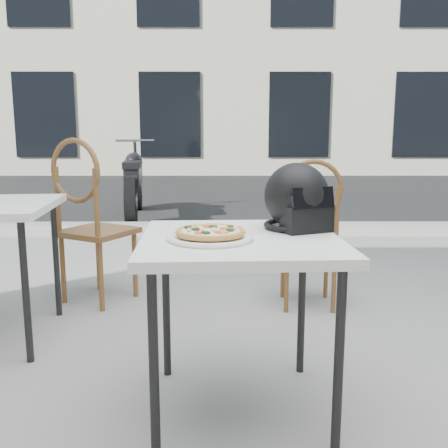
{
  "coord_description": "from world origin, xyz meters",
  "views": [
    {
      "loc": [
        -0.31,
        -2.44,
        1.09
      ],
      "look_at": [
        -0.31,
        -0.59,
        0.76
      ],
      "focal_mm": 40.0,
      "sensor_mm": 36.0,
      "label": 1
    }
  ],
  "objects_px": {
    "cafe_chair_main": "(310,227)",
    "motorcycle": "(134,184)",
    "cafe_chair_side": "(89,213)",
    "cafe_table_main": "(240,253)",
    "helmet": "(297,200)",
    "pizza": "(210,232)",
    "plate": "(210,237)"
  },
  "relations": [
    {
      "from": "cafe_chair_main",
      "to": "motorcycle",
      "type": "xyz_separation_m",
      "value": [
        -1.71,
        3.52,
        -0.08
      ]
    },
    {
      "from": "cafe_chair_side",
      "to": "cafe_chair_main",
      "type": "bearing_deg",
      "value": -155.03
    },
    {
      "from": "cafe_table_main",
      "to": "motorcycle",
      "type": "distance_m",
      "value": 4.87
    },
    {
      "from": "cafe_chair_side",
      "to": "motorcycle",
      "type": "bearing_deg",
      "value": -55.37
    },
    {
      "from": "helmet",
      "to": "cafe_chair_main",
      "type": "xyz_separation_m",
      "value": [
        0.24,
        1.03,
        -0.3
      ]
    },
    {
      "from": "cafe_chair_side",
      "to": "motorcycle",
      "type": "relative_size",
      "value": 0.52
    },
    {
      "from": "helmet",
      "to": "cafe_chair_side",
      "type": "distance_m",
      "value": 1.64
    },
    {
      "from": "helmet",
      "to": "cafe_chair_side",
      "type": "relative_size",
      "value": 0.33
    },
    {
      "from": "cafe_chair_side",
      "to": "cafe_table_main",
      "type": "bearing_deg",
      "value": 154.92
    },
    {
      "from": "cafe_table_main",
      "to": "cafe_chair_side",
      "type": "relative_size",
      "value": 0.73
    },
    {
      "from": "cafe_chair_main",
      "to": "motorcycle",
      "type": "relative_size",
      "value": 0.46
    },
    {
      "from": "helmet",
      "to": "motorcycle",
      "type": "height_order",
      "value": "motorcycle"
    },
    {
      "from": "cafe_table_main",
      "to": "pizza",
      "type": "bearing_deg",
      "value": -152.84
    },
    {
      "from": "cafe_table_main",
      "to": "cafe_chair_side",
      "type": "bearing_deg",
      "value": 125.56
    },
    {
      "from": "helmet",
      "to": "motorcycle",
      "type": "relative_size",
      "value": 0.17
    },
    {
      "from": "cafe_table_main",
      "to": "plate",
      "type": "bearing_deg",
      "value": -152.76
    },
    {
      "from": "plate",
      "to": "cafe_chair_side",
      "type": "height_order",
      "value": "cafe_chair_side"
    },
    {
      "from": "pizza",
      "to": "helmet",
      "type": "height_order",
      "value": "helmet"
    },
    {
      "from": "pizza",
      "to": "cafe_chair_main",
      "type": "distance_m",
      "value": 1.39
    },
    {
      "from": "plate",
      "to": "cafe_chair_main",
      "type": "bearing_deg",
      "value": 64.7
    },
    {
      "from": "cafe_chair_side",
      "to": "plate",
      "type": "bearing_deg",
      "value": 150.38
    },
    {
      "from": "cafe_chair_main",
      "to": "cafe_chair_side",
      "type": "bearing_deg",
      "value": -2.14
    },
    {
      "from": "helmet",
      "to": "motorcycle",
      "type": "distance_m",
      "value": 4.8
    },
    {
      "from": "pizza",
      "to": "helmet",
      "type": "relative_size",
      "value": 0.85
    },
    {
      "from": "cafe_chair_main",
      "to": "motorcycle",
      "type": "distance_m",
      "value": 3.92
    },
    {
      "from": "pizza",
      "to": "motorcycle",
      "type": "relative_size",
      "value": 0.15
    },
    {
      "from": "plate",
      "to": "helmet",
      "type": "bearing_deg",
      "value": 31.56
    },
    {
      "from": "cafe_table_main",
      "to": "motorcycle",
      "type": "height_order",
      "value": "motorcycle"
    },
    {
      "from": "cafe_table_main",
      "to": "motorcycle",
      "type": "xyz_separation_m",
      "value": [
        -1.24,
        4.71,
        -0.19
      ]
    },
    {
      "from": "plate",
      "to": "helmet",
      "type": "distance_m",
      "value": 0.42
    },
    {
      "from": "cafe_table_main",
      "to": "plate",
      "type": "xyz_separation_m",
      "value": [
        -0.11,
        -0.06,
        0.07
      ]
    },
    {
      "from": "plate",
      "to": "pizza",
      "type": "bearing_deg",
      "value": 84.09
    }
  ]
}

